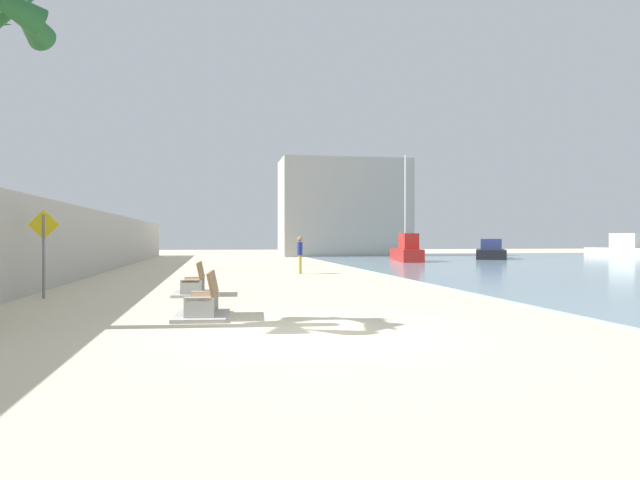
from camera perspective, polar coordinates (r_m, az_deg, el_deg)
The scene contains 10 objects.
ground_plane at distance 29.00m, azimuth -6.33°, elevation -3.17°, with size 120.00×120.00×0.00m, color beige.
seawall at distance 29.48m, azimuth -21.04°, elevation -0.22°, with size 0.80×64.00×2.99m, color #ADAAA3.
bench_near at distance 13.43m, azimuth -10.80°, elevation -6.07°, with size 1.23×2.17×0.98m.
bench_far at distance 18.73m, azimuth -11.66°, elevation -4.30°, with size 1.18×2.14×0.98m.
person_walking at distance 28.98m, azimuth -1.87°, elevation -1.11°, with size 0.28×0.50×1.77m.
boat_far_left at distance 51.02m, azimuth 15.60°, elevation -1.03°, with size 4.95×7.37×1.58m.
boat_outer at distance 59.28m, azimuth 26.04°, elevation -0.72°, with size 3.63×5.22×2.05m.
boat_nearest at distance 44.33m, azimuth 8.08°, elevation -0.99°, with size 2.44×7.00×7.68m.
pedestrian_sign at distance 18.81m, azimuth -24.33°, elevation -0.27°, with size 0.85×0.08×2.49m.
harbor_building at distance 58.21m, azimuth 2.23°, elevation 2.98°, with size 12.00×6.00×9.06m, color #ADAAA3.
Camera 1 is at (-1.68, -10.90, 1.70)m, focal length 34.38 mm.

